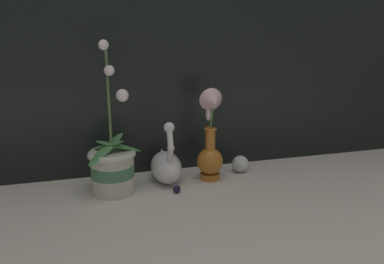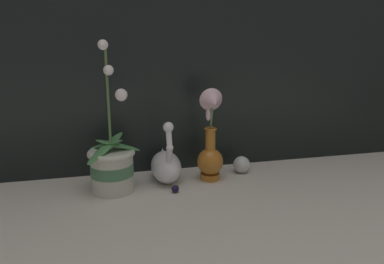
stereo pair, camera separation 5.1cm
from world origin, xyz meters
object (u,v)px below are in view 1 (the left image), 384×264
(orchid_potted_plant, at_px, (113,165))
(glass_sphere, at_px, (240,164))
(blue_vase, at_px, (211,146))
(swan_figurine, at_px, (166,165))

(orchid_potted_plant, relative_size, glass_sphere, 7.72)
(blue_vase, bearing_deg, swan_figurine, 170.18)
(swan_figurine, xyz_separation_m, glass_sphere, (0.28, 0.01, -0.03))
(orchid_potted_plant, height_order, blue_vase, orchid_potted_plant)
(swan_figurine, relative_size, blue_vase, 0.70)
(glass_sphere, bearing_deg, blue_vase, -162.41)
(orchid_potted_plant, bearing_deg, blue_vase, 3.16)
(orchid_potted_plant, height_order, glass_sphere, orchid_potted_plant)
(orchid_potted_plant, distance_m, glass_sphere, 0.47)
(blue_vase, bearing_deg, orchid_potted_plant, -176.84)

